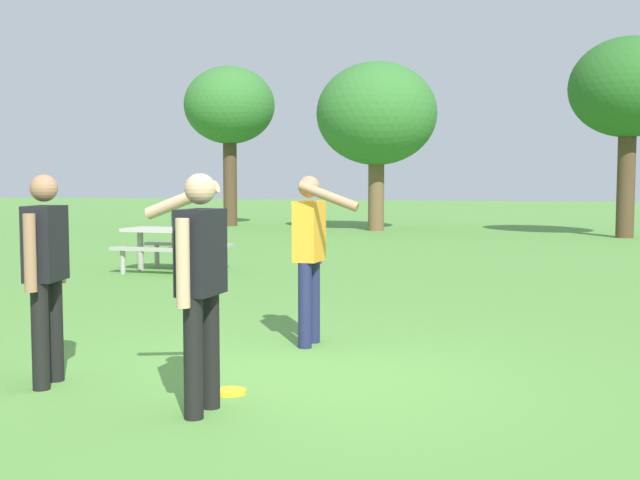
% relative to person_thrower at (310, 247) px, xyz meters
% --- Properties ---
extents(ground_plane, '(120.00, 120.00, 0.00)m').
position_rel_person_thrower_xyz_m(ground_plane, '(0.26, -1.24, -0.96)').
color(ground_plane, '#568E3D').
extents(person_thrower, '(0.67, 0.61, 1.64)m').
position_rel_person_thrower_xyz_m(person_thrower, '(0.00, 0.00, 0.00)').
color(person_thrower, '#1E234C').
rests_on(person_thrower, ground).
extents(person_catcher, '(0.67, 0.61, 1.64)m').
position_rel_person_thrower_xyz_m(person_catcher, '(-0.02, -2.32, 0.00)').
color(person_catcher, black).
rests_on(person_catcher, ground).
extents(person_bystander, '(0.30, 0.60, 1.64)m').
position_rel_person_thrower_xyz_m(person_bystander, '(-1.48, -2.02, -0.02)').
color(person_bystander, black).
rests_on(person_bystander, ground).
extents(frisbee, '(0.25, 0.25, 0.03)m').
position_rel_person_thrower_xyz_m(frisbee, '(-0.04, -1.81, -0.95)').
color(frisbee, yellow).
rests_on(frisbee, ground).
extents(picnic_table_near, '(1.70, 1.42, 0.77)m').
position_rel_person_thrower_xyz_m(picnic_table_near, '(-4.24, 5.11, -0.40)').
color(picnic_table_near, '#B2ADA3').
rests_on(picnic_table_near, ground).
extents(trash_can_further_along, '(0.59, 0.59, 0.96)m').
position_rel_person_thrower_xyz_m(trash_can_further_along, '(-5.97, 8.80, -0.48)').
color(trash_can_further_along, '#237047').
rests_on(trash_can_further_along, ground).
extents(tree_tall_left, '(3.23, 3.23, 5.68)m').
position_rel_person_thrower_xyz_m(tree_tall_left, '(-9.18, 18.49, 3.28)').
color(tree_tall_left, '#4C3823').
rests_on(tree_tall_left, ground).
extents(tree_broad_center, '(3.88, 3.88, 5.42)m').
position_rel_person_thrower_xyz_m(tree_broad_center, '(-3.54, 17.45, 2.78)').
color(tree_broad_center, brown).
rests_on(tree_broad_center, ground).
extents(tree_far_right, '(3.29, 3.29, 5.63)m').
position_rel_person_thrower_xyz_m(tree_far_right, '(3.94, 16.43, 3.20)').
color(tree_far_right, '#4C3823').
rests_on(tree_far_right, ground).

